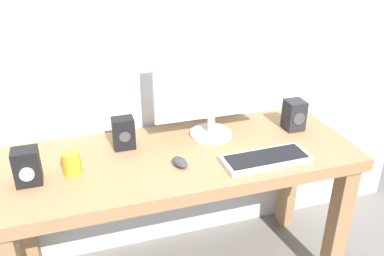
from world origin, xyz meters
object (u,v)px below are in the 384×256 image
at_px(speaker_right, 294,115).
at_px(keyboard_primary, 266,159).
at_px(speaker_left, 124,133).
at_px(desk, 180,176).
at_px(audio_controller, 27,167).
at_px(monitor, 211,89).
at_px(mouse, 180,162).
at_px(coffee_mug, 72,163).

bearing_deg(speaker_right, keyboard_primary, -137.89).
distance_m(speaker_right, speaker_left, 0.83).
bearing_deg(speaker_left, keyboard_primary, -28.26).
height_order(desk, speaker_right, speaker_right).
bearing_deg(audio_controller, monitor, 12.30).
relative_size(keyboard_primary, audio_controller, 2.56).
relative_size(desk, speaker_left, 10.80).
bearing_deg(monitor, mouse, -133.57).
height_order(mouse, speaker_left, speaker_left).
bearing_deg(coffee_mug, speaker_right, 4.83).
bearing_deg(desk, speaker_right, 6.69).
distance_m(monitor, mouse, 0.39).
bearing_deg(desk, audio_controller, -176.09).
xyz_separation_m(desk, mouse, (-0.02, -0.09, 0.13)).
relative_size(speaker_left, coffee_mug, 1.55).
height_order(desk, mouse, mouse).
relative_size(monitor, coffee_mug, 5.69).
relative_size(mouse, audio_controller, 0.61).
distance_m(speaker_right, audio_controller, 1.24).
height_order(keyboard_primary, audio_controller, audio_controller).
distance_m(monitor, speaker_right, 0.45).
distance_m(keyboard_primary, speaker_left, 0.64).
xyz_separation_m(desk, speaker_left, (-0.22, 0.13, 0.19)).
relative_size(speaker_left, audio_controller, 0.99).
relative_size(desk, mouse, 17.60).
relative_size(monitor, mouse, 5.98).
relative_size(monitor, audio_controller, 3.62).
xyz_separation_m(mouse, coffee_mug, (-0.44, 0.07, 0.03)).
height_order(mouse, speaker_right, speaker_right).
bearing_deg(coffee_mug, desk, 2.37).
bearing_deg(speaker_left, audio_controller, -156.78).
bearing_deg(mouse, desk, 61.36).
height_order(speaker_left, coffee_mug, speaker_left).
bearing_deg(speaker_left, speaker_right, -4.02).
distance_m(keyboard_primary, mouse, 0.37).
distance_m(desk, monitor, 0.43).
bearing_deg(mouse, audio_controller, 161.28).
xyz_separation_m(mouse, speaker_right, (0.63, 0.16, 0.06)).
bearing_deg(speaker_right, speaker_left, 175.98).
bearing_deg(mouse, coffee_mug, 156.41).
bearing_deg(speaker_right, audio_controller, -174.72).
bearing_deg(monitor, keyboard_primary, -64.99).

